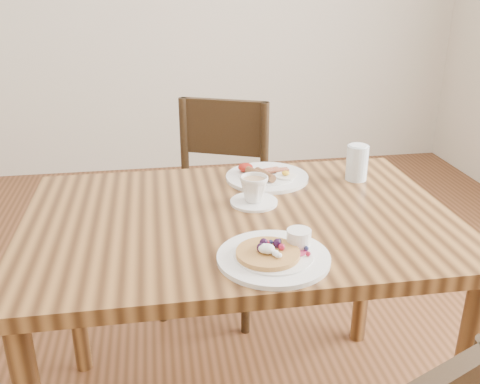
# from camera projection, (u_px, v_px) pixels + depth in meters

# --- Properties ---
(dining_table) EXTENTS (1.20, 0.80, 0.75)m
(dining_table) POSITION_uv_depth(u_px,v_px,m) (240.00, 246.00, 1.54)
(dining_table) COLOR brown
(dining_table) RESTS_ON ground
(chair_far) EXTENTS (0.55, 0.55, 0.88)m
(chair_far) POSITION_uv_depth(u_px,v_px,m) (217.00, 196.00, 2.27)
(chair_far) COLOR #302111
(chair_far) RESTS_ON ground
(pancake_plate) EXTENTS (0.27, 0.27, 0.06)m
(pancake_plate) POSITION_uv_depth(u_px,v_px,m) (275.00, 254.00, 1.27)
(pancake_plate) COLOR white
(pancake_plate) RESTS_ON dining_table
(breakfast_plate) EXTENTS (0.27, 0.27, 0.04)m
(breakfast_plate) POSITION_uv_depth(u_px,v_px,m) (266.00, 176.00, 1.75)
(breakfast_plate) COLOR white
(breakfast_plate) RESTS_ON dining_table
(teacup_saucer) EXTENTS (0.14, 0.14, 0.08)m
(teacup_saucer) POSITION_uv_depth(u_px,v_px,m) (254.00, 191.00, 1.56)
(teacup_saucer) COLOR white
(teacup_saucer) RESTS_ON dining_table
(water_glass) EXTENTS (0.07, 0.07, 0.11)m
(water_glass) POSITION_uv_depth(u_px,v_px,m) (357.00, 163.00, 1.73)
(water_glass) COLOR silver
(water_glass) RESTS_ON dining_table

